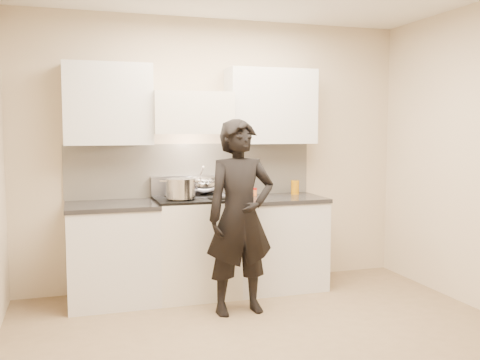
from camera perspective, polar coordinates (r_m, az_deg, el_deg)
name	(u,v)px	position (r m, az deg, el deg)	size (l,w,h in m)	color
ground_plane	(278,347)	(4.13, 4.09, -17.32)	(4.00, 4.00, 0.00)	#846C4E
room_shell	(255,129)	(4.13, 1.60, 5.48)	(4.04, 3.54, 2.70)	#C3B193
stove	(195,246)	(5.20, -4.79, -7.01)	(0.76, 0.65, 0.96)	silver
counter_right	(276,242)	(5.44, 3.82, -6.60)	(0.92, 0.67, 0.92)	silver
counter_left	(112,253)	(5.10, -13.45, -7.56)	(0.82, 0.67, 0.92)	silver
wok	(202,184)	(5.28, -4.03, -0.42)	(0.37, 0.46, 0.30)	#B6B6BA
stock_pot	(181,188)	(4.97, -6.33, -0.89)	(0.37, 0.35, 0.18)	#B6B6BA
utensil_crock	(248,187)	(5.44, 0.84, -0.79)	(0.10, 0.10, 0.27)	#9396A7
spice_jar	(255,192)	(5.44, 1.63, -1.26)	(0.04, 0.04, 0.08)	orange
oil_glass	(295,187)	(5.59, 5.90, -0.77)	(0.08, 0.08, 0.15)	#B97007
person	(240,217)	(4.61, 0.03, -3.97)	(0.61, 0.40, 1.68)	black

